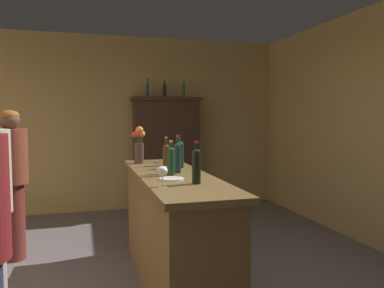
# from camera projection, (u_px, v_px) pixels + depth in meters

# --- Properties ---
(wall_back) EXTENTS (5.58, 0.12, 2.79)m
(wall_back) POSITION_uv_depth(u_px,v_px,m) (113.00, 124.00, 6.20)
(wall_back) COLOR tan
(wall_back) RESTS_ON ground
(bar_counter) EXTENTS (0.61, 2.21, 1.02)m
(bar_counter) POSITION_uv_depth(u_px,v_px,m) (173.00, 230.00, 3.40)
(bar_counter) COLOR brown
(bar_counter) RESTS_ON ground
(display_cabinet) EXTENTS (1.11, 0.38, 1.82)m
(display_cabinet) POSITION_uv_depth(u_px,v_px,m) (166.00, 152.00, 6.19)
(display_cabinet) COLOR #3F291E
(display_cabinet) RESTS_ON ground
(wine_bottle_malbec) EXTENTS (0.08, 0.08, 0.32)m
(wine_bottle_malbec) POSITION_uv_depth(u_px,v_px,m) (180.00, 153.00, 3.72)
(wine_bottle_malbec) COLOR #16371F
(wine_bottle_malbec) RESTS_ON bar_counter
(wine_bottle_pinot) EXTENTS (0.07, 0.07, 0.32)m
(wine_bottle_pinot) POSITION_uv_depth(u_px,v_px,m) (196.00, 164.00, 2.86)
(wine_bottle_pinot) COLOR black
(wine_bottle_pinot) RESTS_ON bar_counter
(wine_bottle_chardonnay) EXTENTS (0.07, 0.07, 0.29)m
(wine_bottle_chardonnay) POSITION_uv_depth(u_px,v_px,m) (166.00, 153.00, 3.91)
(wine_bottle_chardonnay) COLOR #4A2813
(wine_bottle_chardonnay) RESTS_ON bar_counter
(wine_bottle_merlot) EXTENTS (0.07, 0.07, 0.30)m
(wine_bottle_merlot) POSITION_uv_depth(u_px,v_px,m) (171.00, 159.00, 3.28)
(wine_bottle_merlot) COLOR #193922
(wine_bottle_merlot) RESTS_ON bar_counter
(wine_bottle_syrah) EXTENTS (0.06, 0.06, 0.34)m
(wine_bottle_syrah) POSITION_uv_depth(u_px,v_px,m) (177.00, 156.00, 3.41)
(wine_bottle_syrah) COLOR #1F2D34
(wine_bottle_syrah) RESTS_ON bar_counter
(wine_glass_front) EXTENTS (0.07, 0.07, 0.15)m
(wine_glass_front) POSITION_uv_depth(u_px,v_px,m) (168.00, 152.00, 4.19)
(wine_glass_front) COLOR white
(wine_glass_front) RESTS_ON bar_counter
(wine_glass_mid) EXTENTS (0.08, 0.08, 0.15)m
(wine_glass_mid) POSITION_uv_depth(u_px,v_px,m) (162.00, 172.00, 2.74)
(wine_glass_mid) COLOR white
(wine_glass_mid) RESTS_ON bar_counter
(flower_arrangement) EXTENTS (0.15, 0.13, 0.39)m
(flower_arrangement) POSITION_uv_depth(u_px,v_px,m) (139.00, 144.00, 4.07)
(flower_arrangement) COLOR #47332C
(flower_arrangement) RESTS_ON bar_counter
(cheese_plate) EXTENTS (0.20, 0.20, 0.01)m
(cheese_plate) POSITION_uv_depth(u_px,v_px,m) (172.00, 179.00, 3.06)
(cheese_plate) COLOR white
(cheese_plate) RESTS_ON bar_counter
(display_bottle_left) EXTENTS (0.07, 0.07, 0.29)m
(display_bottle_left) POSITION_uv_depth(u_px,v_px,m) (148.00, 89.00, 6.03)
(display_bottle_left) COLOR #222C32
(display_bottle_left) RESTS_ON display_cabinet
(display_bottle_midleft) EXTENTS (0.06, 0.06, 0.28)m
(display_bottle_midleft) POSITION_uv_depth(u_px,v_px,m) (165.00, 89.00, 6.11)
(display_bottle_midleft) COLOR black
(display_bottle_midleft) RESTS_ON display_cabinet
(display_bottle_center) EXTENTS (0.06, 0.06, 0.30)m
(display_bottle_center) POSITION_uv_depth(u_px,v_px,m) (184.00, 89.00, 6.19)
(display_bottle_center) COLOR #203E20
(display_bottle_center) RESTS_ON display_cabinet
(patron_in_navy) EXTENTS (0.34, 0.34, 1.59)m
(patron_in_navy) POSITION_uv_depth(u_px,v_px,m) (12.00, 177.00, 4.04)
(patron_in_navy) COLOR maroon
(patron_in_navy) RESTS_ON ground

